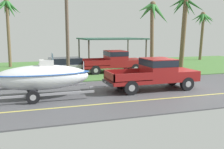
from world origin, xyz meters
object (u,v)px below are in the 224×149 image
at_px(boat_on_trailer, 42,77).
at_px(palm_tree_near_left, 7,13).
at_px(carport_awning, 111,39).
at_px(palm_tree_mid, 184,16).
at_px(pickup_truck_towing, 157,72).
at_px(parked_sedan_near, 67,66).
at_px(palm_tree_far_left, 153,18).
at_px(palm_tree_near_right, 203,23).
at_px(utility_pole, 67,26).
at_px(parked_pickup_background, 115,60).

relative_size(boat_on_trailer, palm_tree_near_left, 0.93).
relative_size(carport_awning, palm_tree_mid, 0.93).
xyz_separation_m(pickup_truck_towing, parked_sedan_near, (-4.31, 7.22, -0.35)).
distance_m(pickup_truck_towing, parked_sedan_near, 8.42).
relative_size(pickup_truck_towing, palm_tree_far_left, 0.94).
relative_size(parked_sedan_near, palm_tree_near_right, 0.77).
distance_m(boat_on_trailer, palm_tree_far_left, 11.69).
relative_size(carport_awning, palm_tree_near_right, 1.06).
relative_size(parked_sedan_near, carport_awning, 0.72).
bearing_deg(parked_sedan_near, utility_pole, -96.12).
xyz_separation_m(carport_awning, palm_tree_mid, (5.63, -4.70, 2.14)).
xyz_separation_m(parked_sedan_near, palm_tree_far_left, (7.04, -1.12, 3.87)).
distance_m(palm_tree_far_left, utility_pole, 7.47).
bearing_deg(palm_tree_far_left, palm_tree_near_right, 34.46).
height_order(parked_pickup_background, palm_tree_near_left, palm_tree_near_left).
distance_m(boat_on_trailer, palm_tree_mid, 15.64).
xyz_separation_m(palm_tree_near_left, palm_tree_near_right, (22.22, -0.31, -0.67)).
xyz_separation_m(pickup_truck_towing, parked_pickup_background, (-0.25, 7.09, 0.01)).
height_order(parked_sedan_near, palm_tree_far_left, palm_tree_far_left).
xyz_separation_m(parked_sedan_near, utility_pole, (-0.27, -2.48, 3.18)).
height_order(carport_awning, palm_tree_far_left, palm_tree_far_left).
bearing_deg(carport_awning, palm_tree_mid, -39.82).
bearing_deg(parked_pickup_background, pickup_truck_towing, -88.00).
height_order(pickup_truck_towing, parked_sedan_near, pickup_truck_towing).
bearing_deg(utility_pole, carport_awning, 53.14).
relative_size(boat_on_trailer, palm_tree_far_left, 1.03).
xyz_separation_m(carport_awning, palm_tree_near_left, (-10.00, 1.44, 2.57)).
distance_m(parked_pickup_background, palm_tree_near_left, 11.73).
bearing_deg(pickup_truck_towing, parked_pickup_background, 92.00).
bearing_deg(parked_pickup_background, palm_tree_mid, 2.98).
bearing_deg(carport_awning, pickup_truck_towing, -94.56).
bearing_deg(carport_awning, palm_tree_far_left, -73.73).
relative_size(palm_tree_near_left, utility_pole, 0.89).
height_order(parked_pickup_background, utility_pole, utility_pole).
bearing_deg(utility_pole, palm_tree_near_left, 116.75).
xyz_separation_m(pickup_truck_towing, utility_pole, (-4.58, 4.75, 2.82)).
bearing_deg(parked_sedan_near, palm_tree_near_right, 19.09).
bearing_deg(palm_tree_near_left, palm_tree_near_right, -0.80).
bearing_deg(boat_on_trailer, palm_tree_mid, 29.37).
relative_size(parked_pickup_background, palm_tree_near_left, 0.83).
height_order(boat_on_trailer, palm_tree_near_left, palm_tree_near_left).
bearing_deg(palm_tree_mid, parked_pickup_background, -177.02).
bearing_deg(palm_tree_near_right, boat_on_trailer, -146.17).
distance_m(parked_sedan_near, palm_tree_far_left, 8.11).
bearing_deg(carport_awning, palm_tree_near_left, 171.78).
relative_size(palm_tree_mid, utility_pole, 0.92).
distance_m(parked_pickup_background, carport_awning, 5.46).
height_order(palm_tree_near_right, palm_tree_mid, palm_tree_mid).
xyz_separation_m(boat_on_trailer, carport_awning, (7.59, 12.14, 1.64)).
bearing_deg(carport_awning, boat_on_trailer, -122.02).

